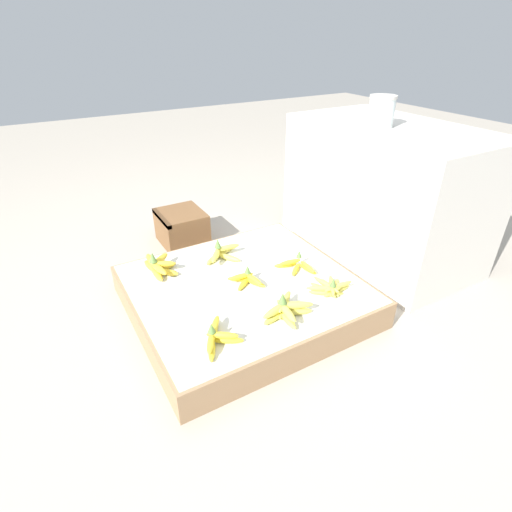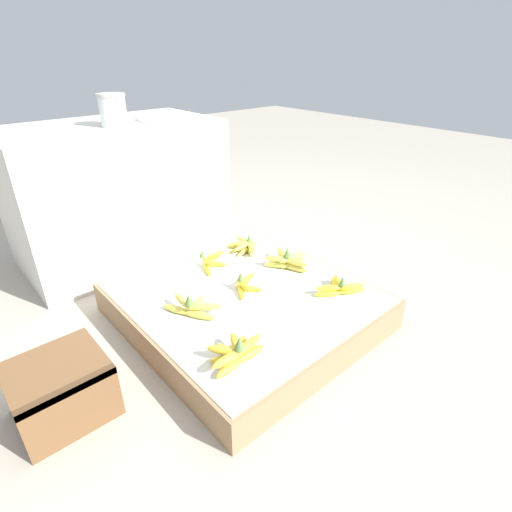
% 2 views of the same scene
% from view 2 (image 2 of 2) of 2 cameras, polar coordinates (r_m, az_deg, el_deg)
% --- Properties ---
extents(ground_plane, '(10.00, 10.00, 0.00)m').
position_cam_2_polar(ground_plane, '(1.77, -1.66, -8.83)').
color(ground_plane, '#A89E8E').
extents(display_platform, '(0.91, 0.98, 0.14)m').
position_cam_2_polar(display_platform, '(1.73, -1.70, -7.01)').
color(display_platform, '#997551').
rests_on(display_platform, ground_plane).
extents(back_vendor_table, '(1.05, 0.60, 0.72)m').
position_cam_2_polar(back_vendor_table, '(2.29, -19.04, 8.53)').
color(back_vendor_table, beige).
rests_on(back_vendor_table, ground_plane).
extents(wooden_crate, '(0.28, 0.25, 0.20)m').
position_cam_2_polar(wooden_crate, '(1.46, -26.06, -16.80)').
color(wooden_crate, brown).
rests_on(wooden_crate, ground_plane).
extents(banana_bunch_front_left, '(0.22, 0.14, 0.11)m').
position_cam_2_polar(banana_bunch_front_left, '(1.34, -2.92, -13.60)').
color(banana_bunch_front_left, gold).
rests_on(banana_bunch_front_left, display_platform).
extents(banana_bunch_front_midright, '(0.21, 0.17, 0.09)m').
position_cam_2_polar(banana_bunch_front_midright, '(1.70, 11.85, -4.38)').
color(banana_bunch_front_midright, yellow).
rests_on(banana_bunch_front_midright, display_platform).
extents(banana_bunch_middle_left, '(0.18, 0.22, 0.10)m').
position_cam_2_polar(banana_bunch_middle_left, '(1.57, -9.14, -7.17)').
color(banana_bunch_middle_left, '#DBCC4C').
rests_on(banana_bunch_middle_left, display_platform).
extents(banana_bunch_middle_midleft, '(0.16, 0.14, 0.09)m').
position_cam_2_polar(banana_bunch_middle_midleft, '(1.69, -1.63, -4.12)').
color(banana_bunch_middle_midleft, yellow).
rests_on(banana_bunch_middle_midleft, display_platform).
extents(banana_bunch_middle_midright, '(0.20, 0.23, 0.11)m').
position_cam_2_polar(banana_bunch_middle_midright, '(1.87, 4.51, -0.64)').
color(banana_bunch_middle_midright, '#DBCC4C').
rests_on(banana_bunch_middle_midright, display_platform).
extents(banana_bunch_back_midleft, '(0.18, 0.15, 0.08)m').
position_cam_2_polar(banana_bunch_back_midleft, '(1.89, -6.44, -0.72)').
color(banana_bunch_back_midleft, yellow).
rests_on(banana_bunch_back_midleft, display_platform).
extents(banana_bunch_back_midright, '(0.16, 0.21, 0.09)m').
position_cam_2_polar(banana_bunch_back_midright, '(2.02, -1.51, 1.43)').
color(banana_bunch_back_midright, '#DBCC4C').
rests_on(banana_bunch_back_midright, display_platform).
extents(glass_jar, '(0.13, 0.13, 0.15)m').
position_cam_2_polar(glass_jar, '(2.10, -19.78, 19.04)').
color(glass_jar, silver).
rests_on(glass_jar, back_vendor_table).
extents(foam_tray_white, '(0.28, 0.19, 0.02)m').
position_cam_2_polar(foam_tray_white, '(2.22, -12.44, 18.66)').
color(foam_tray_white, white).
rests_on(foam_tray_white, back_vendor_table).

